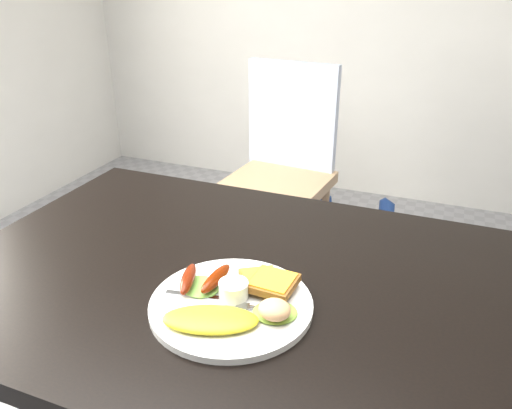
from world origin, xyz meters
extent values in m
cube|color=black|center=(0.00, 0.00, 0.73)|extent=(1.20, 0.80, 0.04)
cube|color=tan|center=(-0.32, 1.13, 0.45)|extent=(0.46, 0.46, 0.05)
imported|color=navy|center=(0.27, 0.69, 0.83)|extent=(0.70, 0.59, 1.66)
cylinder|color=white|center=(0.02, -0.11, 0.76)|extent=(0.29, 0.29, 0.01)
ellipsoid|color=#56A439|center=(-0.05, -0.09, 0.77)|extent=(0.10, 0.09, 0.01)
ellipsoid|color=#689F2E|center=(0.11, -0.11, 0.77)|extent=(0.09, 0.09, 0.01)
ellipsoid|color=yellow|center=(0.02, -0.18, 0.77)|extent=(0.18, 0.12, 0.02)
ellipsoid|color=#6B280C|center=(-0.07, -0.10, 0.78)|extent=(0.05, 0.10, 0.02)
ellipsoid|color=#6C2705|center=(-0.02, -0.08, 0.78)|extent=(0.03, 0.10, 0.02)
cylinder|color=white|center=(0.02, -0.10, 0.78)|extent=(0.05, 0.05, 0.03)
cube|color=olive|center=(0.05, -0.03, 0.77)|extent=(0.10, 0.10, 0.01)
cube|color=#97511E|center=(0.08, -0.05, 0.78)|extent=(0.08, 0.08, 0.01)
ellipsoid|color=beige|center=(0.11, -0.13, 0.79)|extent=(0.06, 0.06, 0.03)
cube|color=#ADAFB7|center=(-0.03, -0.11, 0.76)|extent=(0.14, 0.04, 0.00)
camera|label=1|loc=(0.33, -0.77, 1.30)|focal=35.00mm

